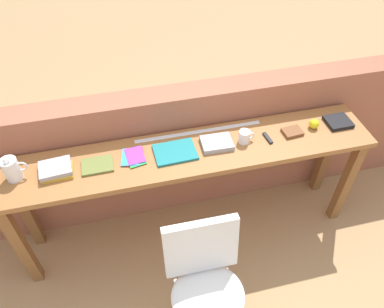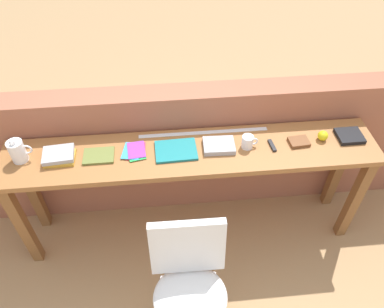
# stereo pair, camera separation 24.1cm
# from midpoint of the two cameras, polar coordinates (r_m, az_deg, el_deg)

# --- Properties ---
(ground_plane) EXTENTS (40.00, 40.00, 0.00)m
(ground_plane) POSITION_cam_midpoint_polar(r_m,az_deg,el_deg) (2.98, 2.88, -15.95)
(ground_plane) COLOR tan
(brick_wall_back) EXTENTS (6.00, 0.20, 1.12)m
(brick_wall_back) POSITION_cam_midpoint_polar(r_m,az_deg,el_deg) (2.92, 1.62, 0.53)
(brick_wall_back) COLOR #9E5B42
(brick_wall_back) RESTS_ON ground
(sideboard) EXTENTS (2.50, 0.44, 0.88)m
(sideboard) POSITION_cam_midpoint_polar(r_m,az_deg,el_deg) (2.56, 2.59, -1.88)
(sideboard) COLOR #996033
(sideboard) RESTS_ON ground
(chair_white_moulded) EXTENTS (0.45, 0.46, 0.89)m
(chair_white_moulded) POSITION_cam_midpoint_polar(r_m,az_deg,el_deg) (2.32, 2.72, -18.81)
(chair_white_moulded) COLOR white
(chair_white_moulded) RESTS_ON ground
(pitcher_white) EXTENTS (0.14, 0.10, 0.18)m
(pitcher_white) POSITION_cam_midpoint_polar(r_m,az_deg,el_deg) (2.54, -22.62, 0.29)
(pitcher_white) COLOR white
(pitcher_white) RESTS_ON sideboard
(book_stack_leftmost) EXTENTS (0.21, 0.17, 0.05)m
(book_stack_leftmost) POSITION_cam_midpoint_polar(r_m,az_deg,el_deg) (2.49, -17.06, -0.43)
(book_stack_leftmost) COLOR gold
(book_stack_leftmost) RESTS_ON sideboard
(magazine_cycling) EXTENTS (0.20, 0.15, 0.02)m
(magazine_cycling) POSITION_cam_midpoint_polar(r_m,az_deg,el_deg) (2.46, -11.35, -0.40)
(magazine_cycling) COLOR olive
(magazine_cycling) RESTS_ON sideboard
(pamphlet_pile_colourful) EXTENTS (0.17, 0.19, 0.01)m
(pamphlet_pile_colourful) POSITION_cam_midpoint_polar(r_m,az_deg,el_deg) (2.45, -6.01, 0.33)
(pamphlet_pile_colourful) COLOR #E5334C
(pamphlet_pile_colourful) RESTS_ON sideboard
(book_open_centre) EXTENTS (0.28, 0.21, 0.02)m
(book_open_centre) POSITION_cam_midpoint_polar(r_m,az_deg,el_deg) (2.44, 0.35, 0.41)
(book_open_centre) COLOR #19757A
(book_open_centre) RESTS_ON sideboard
(book_grey_hardcover) EXTENTS (0.21, 0.16, 0.04)m
(book_grey_hardcover) POSITION_cam_midpoint_polar(r_m,az_deg,el_deg) (2.48, 6.90, 1.14)
(book_grey_hardcover) COLOR #9E9EA3
(book_grey_hardcover) RESTS_ON sideboard
(mug) EXTENTS (0.11, 0.08, 0.09)m
(mug) POSITION_cam_midpoint_polar(r_m,az_deg,el_deg) (2.50, 11.26, 1.70)
(mug) COLOR white
(mug) RESTS_ON sideboard
(multitool_folded) EXTENTS (0.04, 0.11, 0.02)m
(multitool_folded) POSITION_cam_midpoint_polar(r_m,az_deg,el_deg) (2.56, 14.76, 1.14)
(multitool_folded) COLOR black
(multitool_folded) RESTS_ON sideboard
(leather_journal_brown) EXTENTS (0.14, 0.11, 0.02)m
(leather_journal_brown) POSITION_cam_midpoint_polar(r_m,az_deg,el_deg) (2.63, 18.52, 1.65)
(leather_journal_brown) COLOR brown
(leather_journal_brown) RESTS_ON sideboard
(sports_ball_small) EXTENTS (0.07, 0.07, 0.07)m
(sports_ball_small) POSITION_cam_midpoint_polar(r_m,az_deg,el_deg) (2.70, 21.76, 2.49)
(sports_ball_small) COLOR yellow
(sports_ball_small) RESTS_ON sideboard
(book_repair_rightmost) EXTENTS (0.17, 0.16, 0.03)m
(book_repair_rightmost) POSITION_cam_midpoint_polar(r_m,az_deg,el_deg) (2.80, 25.19, 2.40)
(book_repair_rightmost) COLOR black
(book_repair_rightmost) RESTS_ON sideboard
(ruler_metal_back_edge) EXTENTS (0.89, 0.03, 0.00)m
(ruler_metal_back_edge) POSITION_cam_midpoint_polar(r_m,az_deg,el_deg) (2.59, 4.41, 3.15)
(ruler_metal_back_edge) COLOR silver
(ruler_metal_back_edge) RESTS_ON sideboard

